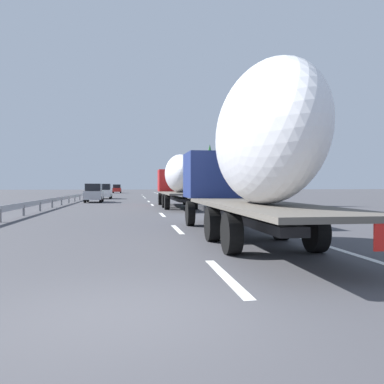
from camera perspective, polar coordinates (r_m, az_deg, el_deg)
ground_plane at (r=45.35m, az=-8.54°, el=-1.24°), size 260.00×260.00×0.00m
lane_stripe_0 at (r=7.71m, az=4.79°, el=-11.83°), size 3.20×0.20×0.01m
lane_stripe_1 at (r=15.69m, az=-2.10°, el=-5.30°), size 3.20×0.20×0.01m
lane_stripe_2 at (r=23.53m, az=-4.23°, el=-3.23°), size 3.20×0.20×0.01m
lane_stripe_3 at (r=35.54m, az=-5.66°, el=-1.83°), size 3.20×0.20×0.01m
lane_stripe_4 at (r=43.36m, az=-6.16°, el=-1.33°), size 3.20×0.20×0.01m
lane_stripe_5 at (r=55.91m, az=-6.68°, el=-0.83°), size 3.20×0.20×0.01m
lane_stripe_6 at (r=63.48m, az=-6.89°, el=-0.62°), size 3.20×0.20×0.01m
lane_stripe_7 at (r=73.74m, az=-7.11°, el=-0.41°), size 3.20×0.20×0.01m
edge_line_right at (r=50.64m, az=-2.29°, el=-1.01°), size 110.00×0.20×0.01m
truck_lead at (r=31.36m, az=-1.99°, el=2.03°), size 13.13×2.55×4.02m
truck_trailing at (r=12.28m, az=8.30°, el=5.74°), size 13.34×2.55×4.98m
car_white_van at (r=53.13m, az=-12.33°, el=0.10°), size 4.14×1.84×1.93m
car_red_compact at (r=93.19m, az=-10.59°, el=0.45°), size 4.69×1.89×1.95m
car_silver_hatch at (r=42.05m, az=-13.73°, el=-0.14°), size 4.22×1.73×1.90m
road_sign at (r=51.04m, az=-0.99°, el=1.68°), size 0.10×0.90×3.47m
tree_0 at (r=57.31m, az=2.54°, el=3.96°), size 2.73×2.73×7.59m
tree_1 at (r=88.48m, az=-1.48°, el=2.02°), size 2.85×2.85×5.63m
tree_2 at (r=63.43m, az=0.31°, el=3.08°), size 3.74×3.74×6.83m
tree_3 at (r=35.42m, az=10.10°, el=5.66°), size 3.00×3.00×7.38m
tree_4 at (r=86.70m, az=-0.16°, el=3.01°), size 3.29×3.29×7.84m
tree_5 at (r=94.63m, az=-2.03°, el=2.51°), size 3.42×3.42×6.79m
guardrail_median at (r=48.71m, az=-15.61°, el=-0.44°), size 94.00×0.10×0.76m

